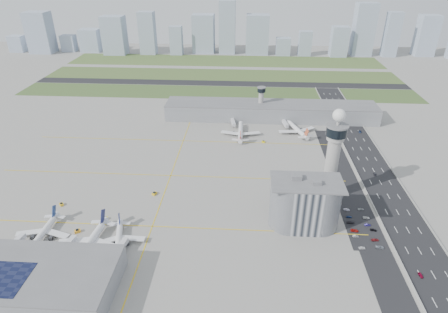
# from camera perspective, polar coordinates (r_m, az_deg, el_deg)

# --- Properties ---
(ground) EXTENTS (1000.00, 1000.00, 0.00)m
(ground) POSITION_cam_1_polar(r_m,az_deg,el_deg) (254.92, -0.49, -6.71)
(ground) COLOR #9D9A92
(grass_strip_0) EXTENTS (480.00, 50.00, 0.08)m
(grass_strip_0) POSITION_cam_1_polar(r_m,az_deg,el_deg) (458.54, -1.03, 9.73)
(grass_strip_0) COLOR #3A5126
(grass_strip_0) RESTS_ON ground
(grass_strip_1) EXTENTS (480.00, 60.00, 0.08)m
(grass_strip_1) POSITION_cam_1_polar(r_m,az_deg,el_deg) (529.95, -0.38, 12.31)
(grass_strip_1) COLOR #41592A
(grass_strip_1) RESTS_ON ground
(grass_strip_2) EXTENTS (480.00, 70.00, 0.08)m
(grass_strip_2) POSITION_cam_1_polar(r_m,az_deg,el_deg) (607.08, 0.15, 14.39)
(grass_strip_2) COLOR #47592A
(grass_strip_2) RESTS_ON ground
(runway) EXTENTS (480.00, 22.00, 0.10)m
(runway) POSITION_cam_1_polar(r_m,az_deg,el_deg) (493.63, -0.69, 11.10)
(runway) COLOR black
(runway) RESTS_ON ground
(highway) EXTENTS (28.00, 500.00, 0.10)m
(highway) POSITION_cam_1_polar(r_m,az_deg,el_deg) (273.32, 24.52, -6.96)
(highway) COLOR black
(highway) RESTS_ON ground
(barrier_left) EXTENTS (0.60, 500.00, 1.20)m
(barrier_left) POSITION_cam_1_polar(r_m,az_deg,el_deg) (268.23, 21.74, -6.90)
(barrier_left) COLOR #9E9E99
(barrier_left) RESTS_ON ground
(barrier_right) EXTENTS (0.60, 500.00, 1.20)m
(barrier_right) POSITION_cam_1_polar(r_m,az_deg,el_deg) (278.45, 27.24, -6.82)
(barrier_right) COLOR #9E9E99
(barrier_right) RESTS_ON ground
(landside_road) EXTENTS (18.00, 260.00, 0.08)m
(landside_road) POSITION_cam_1_polar(r_m,az_deg,el_deg) (257.45, 19.97, -8.30)
(landside_road) COLOR black
(landside_road) RESTS_ON ground
(parking_lot) EXTENTS (20.00, 44.00, 0.10)m
(parking_lot) POSITION_cam_1_polar(r_m,az_deg,el_deg) (247.73, 20.21, -9.94)
(parking_lot) COLOR black
(parking_lot) RESTS_ON ground
(taxiway_line_h_0) EXTENTS (260.00, 0.60, 0.01)m
(taxiway_line_h_0) POSITION_cam_1_polar(r_m,az_deg,el_deg) (237.08, -10.87, -10.41)
(taxiway_line_h_0) COLOR yellow
(taxiway_line_h_0) RESTS_ON ground
(taxiway_line_h_1) EXTENTS (260.00, 0.60, 0.01)m
(taxiway_line_h_1) POSITION_cam_1_polar(r_m,az_deg,el_deg) (284.92, -8.13, -2.89)
(taxiway_line_h_1) COLOR yellow
(taxiway_line_h_1) RESTS_ON ground
(taxiway_line_h_2) EXTENTS (260.00, 0.60, 0.01)m
(taxiway_line_h_2) POSITION_cam_1_polar(r_m,az_deg,el_deg) (336.68, -6.23, 2.39)
(taxiway_line_h_2) COLOR yellow
(taxiway_line_h_2) RESTS_ON ground
(taxiway_line_v) EXTENTS (0.60, 260.00, 0.01)m
(taxiway_line_v) POSITION_cam_1_polar(r_m,az_deg,el_deg) (284.92, -8.13, -2.89)
(taxiway_line_v) COLOR yellow
(taxiway_line_v) RESTS_ON ground
(control_tower) EXTENTS (14.00, 14.00, 64.50)m
(control_tower) POSITION_cam_1_polar(r_m,az_deg,el_deg) (249.69, 16.33, 0.62)
(control_tower) COLOR #ADAAA5
(control_tower) RESTS_ON ground
(secondary_tower) EXTENTS (8.60, 8.60, 31.90)m
(secondary_tower) POSITION_cam_1_polar(r_m,az_deg,el_deg) (380.47, 5.66, 8.61)
(secondary_tower) COLOR #ADAAA5
(secondary_tower) RESTS_ON ground
(admin_building) EXTENTS (42.00, 24.00, 33.50)m
(admin_building) POSITION_cam_1_polar(r_m,az_deg,el_deg) (230.63, 12.19, -7.04)
(admin_building) COLOR #B2B2B7
(admin_building) RESTS_ON ground
(terminal_pier) EXTENTS (210.00, 32.00, 15.80)m
(terminal_pier) POSITION_cam_1_polar(r_m,az_deg,el_deg) (382.92, 7.10, 6.92)
(terminal_pier) COLOR gray
(terminal_pier) RESTS_ON ground
(near_terminal) EXTENTS (84.00, 42.00, 13.00)m
(near_terminal) POSITION_cam_1_polar(r_m,az_deg,el_deg) (214.84, -27.49, -16.33)
(near_terminal) COLOR gray
(near_terminal) RESTS_ON ground
(airplane_near_a) EXTENTS (32.73, 38.41, 10.68)m
(airplane_near_a) POSITION_cam_1_polar(r_m,az_deg,el_deg) (245.47, -26.10, -10.14)
(airplane_near_a) COLOR white
(airplane_near_a) RESTS_ON ground
(airplane_near_b) EXTENTS (41.89, 47.88, 12.44)m
(airplane_near_b) POSITION_cam_1_polar(r_m,az_deg,el_deg) (226.74, -20.02, -11.92)
(airplane_near_b) COLOR white
(airplane_near_b) RESTS_ON ground
(airplane_near_c) EXTENTS (38.21, 42.15, 10.04)m
(airplane_near_c) POSITION_cam_1_polar(r_m,az_deg,el_deg) (225.32, -15.86, -11.84)
(airplane_near_c) COLOR white
(airplane_near_c) RESTS_ON ground
(airplane_far_a) EXTENTS (36.75, 43.13, 12.00)m
(airplane_far_a) POSITION_cam_1_polar(r_m,az_deg,el_deg) (343.83, 2.55, 4.21)
(airplane_far_a) COLOR white
(airplane_far_a) RESTS_ON ground
(airplane_far_b) EXTENTS (48.35, 52.20, 11.90)m
(airplane_far_b) POSITION_cam_1_polar(r_m,az_deg,el_deg) (355.32, 11.06, 4.51)
(airplane_far_b) COLOR white
(airplane_far_b) RESTS_ON ground
(jet_bridge_near_0) EXTENTS (5.39, 14.31, 5.70)m
(jet_bridge_near_0) POSITION_cam_1_polar(r_m,az_deg,el_deg) (242.24, -30.15, -12.60)
(jet_bridge_near_0) COLOR silver
(jet_bridge_near_0) RESTS_ON ground
(jet_bridge_near_1) EXTENTS (5.39, 14.31, 5.70)m
(jet_bridge_near_1) POSITION_cam_1_polar(r_m,az_deg,el_deg) (227.80, -23.65, -13.64)
(jet_bridge_near_1) COLOR silver
(jet_bridge_near_1) RESTS_ON ground
(jet_bridge_near_2) EXTENTS (5.39, 14.31, 5.70)m
(jet_bridge_near_2) POSITION_cam_1_polar(r_m,az_deg,el_deg) (216.57, -16.32, -14.61)
(jet_bridge_near_2) COLOR silver
(jet_bridge_near_2) RESTS_ON ground
(jet_bridge_far_0) EXTENTS (5.39, 14.31, 5.70)m
(jet_bridge_far_0) POSITION_cam_1_polar(r_m,az_deg,el_deg) (369.41, 1.25, 5.47)
(jet_bridge_far_0) COLOR silver
(jet_bridge_far_0) RESTS_ON ground
(jet_bridge_far_1) EXTENTS (5.39, 14.31, 5.70)m
(jet_bridge_far_1) POSITION_cam_1_polar(r_m,az_deg,el_deg) (371.01, 9.02, 5.22)
(jet_bridge_far_1) COLOR silver
(jet_bridge_far_1) RESTS_ON ground
(tug_0) EXTENTS (3.69, 3.74, 1.81)m
(tug_0) POSITION_cam_1_polar(r_m,az_deg,el_deg) (272.14, -23.53, -6.68)
(tug_0) COLOR gold
(tug_0) RESTS_ON ground
(tug_1) EXTENTS (4.29, 3.89, 2.06)m
(tug_1) POSITION_cam_1_polar(r_m,az_deg,el_deg) (244.40, -21.43, -10.50)
(tug_1) COLOR #FBA822
(tug_1) RESTS_ON ground
(tug_2) EXTENTS (3.48, 2.96, 1.71)m
(tug_2) POSITION_cam_1_polar(r_m,az_deg,el_deg) (249.27, -17.63, -8.95)
(tug_2) COLOR #FDE801
(tug_2) RESTS_ON ground
(tug_3) EXTENTS (3.43, 4.00, 1.96)m
(tug_3) POSITION_cam_1_polar(r_m,az_deg,el_deg) (264.67, -10.56, -5.54)
(tug_3) COLOR gold
(tug_3) RESTS_ON ground
(tug_4) EXTENTS (3.22, 2.41, 1.74)m
(tug_4) POSITION_cam_1_polar(r_m,az_deg,el_deg) (348.34, 3.23, 3.60)
(tug_4) COLOR yellow
(tug_4) RESTS_ON ground
(tug_5) EXTENTS (3.34, 2.98, 1.61)m
(tug_5) POSITION_cam_1_polar(r_m,az_deg,el_deg) (333.56, 6.04, 2.30)
(tug_5) COLOR #D5C311
(tug_5) RESTS_ON ground
(car_lot_0) EXTENTS (3.82, 1.79, 1.26)m
(car_lot_0) POSITION_cam_1_polar(r_m,az_deg,el_deg) (231.11, 20.29, -12.92)
(car_lot_0) COLOR white
(car_lot_0) RESTS_ON ground
(car_lot_1) EXTENTS (3.68, 1.41, 1.20)m
(car_lot_1) POSITION_cam_1_polar(r_m,az_deg,el_deg) (238.14, 19.43, -11.36)
(car_lot_1) COLOR #969696
(car_lot_1) RESTS_ON ground
(car_lot_2) EXTENTS (4.81, 2.79, 1.26)m
(car_lot_2) POSITION_cam_1_polar(r_m,az_deg,el_deg) (242.05, 19.28, -10.59)
(car_lot_2) COLOR #B51510
(car_lot_2) RESTS_ON ground
(car_lot_3) EXTENTS (4.45, 1.82, 1.29)m
(car_lot_3) POSITION_cam_1_polar(r_m,az_deg,el_deg) (247.62, 18.74, -9.50)
(car_lot_3) COLOR black
(car_lot_3) RESTS_ON ground
(car_lot_4) EXTENTS (3.45, 1.39, 1.18)m
(car_lot_4) POSITION_cam_1_polar(r_m,az_deg,el_deg) (252.24, 18.52, -8.70)
(car_lot_4) COLOR navy
(car_lot_4) RESTS_ON ground
(car_lot_5) EXTENTS (3.91, 1.70, 1.25)m
(car_lot_5) POSITION_cam_1_polar(r_m,az_deg,el_deg) (258.16, 18.17, -7.68)
(car_lot_5) COLOR silver
(car_lot_5) RESTS_ON ground
(car_lot_6) EXTENTS (4.63, 2.33, 1.26)m
(car_lot_6) POSITION_cam_1_polar(r_m,az_deg,el_deg) (235.17, 22.66, -12.63)
(car_lot_6) COLOR #8B949E
(car_lot_6) RESTS_ON ground
(car_lot_7) EXTENTS (4.60, 2.43, 1.27)m
(car_lot_7) POSITION_cam_1_polar(r_m,az_deg,el_deg) (239.28, 22.03, -11.68)
(car_lot_7) COLOR maroon
(car_lot_7) RESTS_ON ground
(car_lot_8) EXTENTS (4.00, 2.13, 1.29)m
(car_lot_8) POSITION_cam_1_polar(r_m,az_deg,el_deg) (246.42, 21.80, -10.33)
(car_lot_8) COLOR black
(car_lot_8) RESTS_ON ground
(car_lot_9) EXTENTS (3.94, 1.74, 1.26)m
(car_lot_9) POSITION_cam_1_polar(r_m,az_deg,el_deg) (249.18, 21.03, -9.70)
(car_lot_9) COLOR navy
(car_lot_9) RESTS_ON ground
(car_lot_10) EXTENTS (4.35, 2.32, 1.16)m
(car_lot_10) POSITION_cam_1_polar(r_m,az_deg,el_deg) (255.03, 20.88, -8.71)
(car_lot_10) COLOR silver
(car_lot_10) RESTS_ON ground
(car_lot_11) EXTENTS (3.84, 1.60, 1.11)m
(car_lot_11) POSITION_cam_1_polar(r_m,az_deg,el_deg) (261.61, 20.14, -7.55)
(car_lot_11) COLOR #A1A6A9
(car_lot_11) RESTS_ON ground
(car_hw_0) EXTENTS (1.93, 3.86, 1.26)m
(car_hw_0) POSITION_cam_1_polar(r_m,az_deg,el_deg) (226.85, 27.79, -15.71)
(car_hw_0) COLOR maroon
(car_hw_0) RESTS_ON ground
(car_hw_1) EXTENTS (1.41, 3.71, 1.21)m
(car_hw_1) POSITION_cam_1_polar(r_m,az_deg,el_deg) (304.45, 22.00, -2.55)
(car_hw_1) COLOR black
(car_hw_1) RESTS_ON ground
(car_hw_2) EXTENTS (2.92, 4.99, 1.30)m
(car_hw_2) POSITION_cam_1_polar(r_m,az_deg,el_deg) (373.52, 20.01, 3.58)
(car_hw_2) COLOR navy
(car_hw_2) RESTS_ON ground
(car_hw_4) EXTENTS (1.38, 3.34, 1.13)m
(car_hw_4) POSITION_cam_1_polar(r_m,az_deg,el_deg) (426.84, 16.06, 7.24)
(car_hw_4) COLOR gray
(car_hw_4) RESTS_ON ground
(skyline_bldg_0) EXTENTS (24.05, 19.24, 26.50)m
(skyline_bldg_0) POSITION_cam_1_polar(r_m,az_deg,el_deg) (754.19, -28.95, 14.82)
(skyline_bldg_0) COLOR #9EADC1
(skyline_bldg_0) RESTS_ON ground
(skyline_bldg_1) EXTENTS (37.63, 30.10, 65.60)m
(skyline_bldg_1) POSITION_cam_1_polar(r_m,az_deg,el_deg) (724.17, -26.23, 16.59)
(skyline_bldg_1) COLOR #9EADC1
(skyline_bldg_1) RESTS_ON ground
(skyline_bldg_2) EXTENTS (22.81, 18.25, 26.79)m
(skyline_bldg_2) POSITION_cam_1_polar(r_m,az_deg,el_deg) (720.41, -22.56, 15.66)
(skyline_bldg_2) COLOR #9EADC1
(skyline_bldg_2) RESTS_ON ground
(skyline_bldg_3) EXTENTS (32.30, 25.84, 36.93)m
(skyline_bldg_3) POSITION_cam_1_polar(r_m,az_deg,el_deg) (704.96, -19.64, 16.34)
(skyline_bldg_3) COLOR #9EADC1
(skyline_bldg_3) RESTS_ON ground
(skyline_bldg_4) EXTENTS (35.81, 28.65, 60.36)m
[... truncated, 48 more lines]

